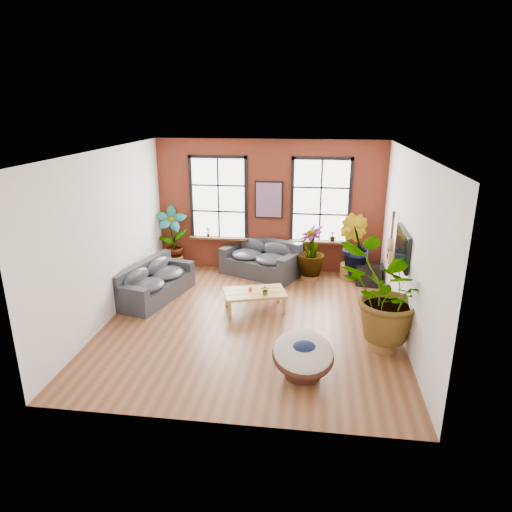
{
  "coord_description": "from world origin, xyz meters",
  "views": [
    {
      "loc": [
        1.2,
        -8.56,
        4.33
      ],
      "look_at": [
        0.0,
        0.6,
        1.25
      ],
      "focal_mm": 32.0,
      "sensor_mm": 36.0,
      "label": 1
    }
  ],
  "objects": [
    {
      "name": "room",
      "position": [
        0.0,
        0.15,
        1.75
      ],
      "size": [
        6.04,
        6.54,
        3.54
      ],
      "color": "brown",
      "rests_on": "ground"
    },
    {
      "name": "sofa_back",
      "position": [
        -0.15,
        2.83,
        0.42
      ],
      "size": [
        2.23,
        1.72,
        0.92
      ],
      "rotation": [
        0.0,
        0.0,
        -0.43
      ],
      "color": "#2A2C32",
      "rests_on": "ground"
    },
    {
      "name": "sofa_left",
      "position": [
        -2.46,
        0.94,
        0.38
      ],
      "size": [
        1.4,
        2.28,
        0.84
      ],
      "rotation": [
        0.0,
        0.0,
        1.32
      ],
      "color": "#2A2C32",
      "rests_on": "ground"
    },
    {
      "name": "coffee_table",
      "position": [
        -0.03,
        0.59,
        0.38
      ],
      "size": [
        1.5,
        1.12,
        0.51
      ],
      "rotation": [
        0.0,
        0.0,
        0.3
      ],
      "color": "#B59141",
      "rests_on": "ground"
    },
    {
      "name": "papasan_chair",
      "position": [
        1.11,
        -1.89,
        0.4
      ],
      "size": [
        1.23,
        1.24,
        0.77
      ],
      "rotation": [
        0.0,
        0.0,
        0.22
      ],
      "color": "#422017",
      "rests_on": "ground"
    },
    {
      "name": "poster",
      "position": [
        0.0,
        3.18,
        1.95
      ],
      "size": [
        0.74,
        0.06,
        0.98
      ],
      "color": "black",
      "rests_on": "room"
    },
    {
      "name": "tv_wall_unit",
      "position": [
        2.93,
        0.6,
        1.54
      ],
      "size": [
        0.13,
        1.86,
        1.2
      ],
      "color": "black",
      "rests_on": "room"
    },
    {
      "name": "media_box",
      "position": [
        2.63,
        2.45,
        0.25
      ],
      "size": [
        0.67,
        0.59,
        0.51
      ],
      "rotation": [
        0.0,
        0.0,
        -0.14
      ],
      "color": "black",
      "rests_on": "ground"
    },
    {
      "name": "pot_back_left",
      "position": [
        -2.58,
        2.91,
        0.19
      ],
      "size": [
        0.61,
        0.61,
        0.38
      ],
      "rotation": [
        0.0,
        0.0,
        0.2
      ],
      "color": "brown",
      "rests_on": "ground"
    },
    {
      "name": "pot_back_right",
      "position": [
        2.19,
        2.82,
        0.2
      ],
      "size": [
        0.59,
        0.59,
        0.39
      ],
      "rotation": [
        0.0,
        0.0,
        0.11
      ],
      "color": "brown",
      "rests_on": "ground"
    },
    {
      "name": "pot_right_wall",
      "position": [
        2.55,
        -0.78,
        0.19
      ],
      "size": [
        0.65,
        0.65,
        0.39
      ],
      "rotation": [
        0.0,
        0.0,
        0.28
      ],
      "color": "brown",
      "rests_on": "ground"
    },
    {
      "name": "pot_mid",
      "position": [
        1.14,
        2.6,
        0.16
      ],
      "size": [
        0.55,
        0.55,
        0.33
      ],
      "rotation": [
        0.0,
        0.0,
        -0.27
      ],
      "color": "brown",
      "rests_on": "ground"
    },
    {
      "name": "floor_plant_back_left",
      "position": [
        -2.6,
        2.91,
        0.95
      ],
      "size": [
        0.97,
        0.78,
        1.61
      ],
      "primitive_type": "imported",
      "rotation": [
        0.0,
        0.0,
        0.28
      ],
      "color": "#1D4B14",
      "rests_on": "ground"
    },
    {
      "name": "floor_plant_back_right",
      "position": [
        2.23,
        2.79,
        0.92
      ],
      "size": [
        1.07,
        1.08,
        1.53
      ],
      "primitive_type": "imported",
      "rotation": [
        0.0,
        0.0,
        2.33
      ],
      "color": "#1D4B14",
      "rests_on": "ground"
    },
    {
      "name": "floor_plant_right_wall",
      "position": [
        2.55,
        -0.77,
        1.07
      ],
      "size": [
        2.11,
        2.01,
        1.82
      ],
      "primitive_type": "imported",
      "rotation": [
        0.0,
        0.0,
        3.62
      ],
      "color": "#1D4B14",
      "rests_on": "ground"
    },
    {
      "name": "floor_plant_mid",
      "position": [
        1.16,
        2.61,
        0.79
      ],
      "size": [
        0.97,
        0.97,
        1.31
      ],
      "primitive_type": "imported",
      "rotation": [
        0.0,
        0.0,
        5.12
      ],
      "color": "#1D4B14",
      "rests_on": "ground"
    },
    {
      "name": "table_plant",
      "position": [
        0.23,
        0.46,
        0.54
      ],
      "size": [
        0.22,
        0.19,
        0.22
      ],
      "primitive_type": "imported",
      "rotation": [
        0.0,
        0.0,
        0.13
      ],
      "color": "#1D4B14",
      "rests_on": "coffee_table"
    },
    {
      "name": "sill_plant_left",
      "position": [
        -1.65,
        3.13,
        1.04
      ],
      "size": [
        0.17,
        0.17,
        0.27
      ],
      "primitive_type": "imported",
      "rotation": [
        0.0,
        0.0,
        0.79
      ],
      "color": "#1D4B14",
      "rests_on": "room"
    },
    {
      "name": "sill_plant_right",
      "position": [
        1.7,
        3.13,
        1.04
      ],
      "size": [
        0.19,
        0.19,
        0.27
      ],
      "primitive_type": "imported",
      "rotation": [
        0.0,
        0.0,
        3.49
      ],
      "color": "#1D4B14",
      "rests_on": "room"
    }
  ]
}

